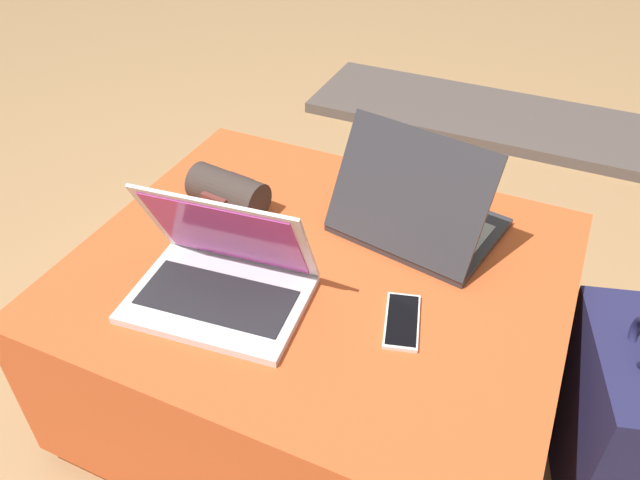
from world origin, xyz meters
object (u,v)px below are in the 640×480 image
(laptop_near, at_px, (222,276))
(wrist_brace, at_px, (228,191))
(laptop_far, at_px, (416,214))
(cell_phone, at_px, (402,321))
(backpack, at_px, (611,418))

(laptop_near, xyz_separation_m, wrist_brace, (-0.14, 0.26, -0.00))
(laptop_far, height_order, wrist_brace, laptop_far)
(laptop_near, bearing_deg, cell_phone, 5.92)
(wrist_brace, bearing_deg, backpack, -1.76)
(laptop_near, distance_m, wrist_brace, 0.29)
(cell_phone, bearing_deg, laptop_far, 88.00)
(laptop_far, distance_m, wrist_brace, 0.43)
(laptop_near, distance_m, laptop_far, 0.44)
(laptop_near, distance_m, cell_phone, 0.35)
(laptop_near, xyz_separation_m, backpack, (0.76, 0.23, -0.30))
(laptop_far, bearing_deg, backpack, 178.09)
(laptop_near, xyz_separation_m, cell_phone, (0.34, 0.07, -0.04))
(laptop_far, relative_size, wrist_brace, 1.95)
(laptop_far, bearing_deg, wrist_brace, 22.16)
(laptop_near, height_order, laptop_far, laptop_far)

